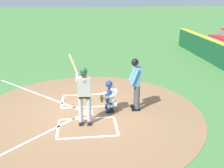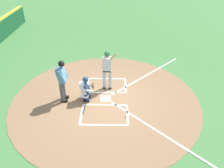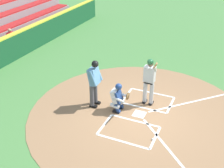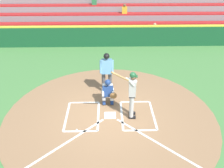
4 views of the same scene
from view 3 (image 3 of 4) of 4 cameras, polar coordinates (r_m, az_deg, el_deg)
The scene contains 7 objects.
ground_plane at distance 10.38m, azimuth 5.50°, elevation -6.09°, with size 120.00×120.00×0.00m, color #4C8442.
dirt_circle at distance 10.37m, azimuth 5.50°, elevation -6.07°, with size 8.00×8.00×0.01m, color #99704C.
home_plate_and_chalk at distance 10.19m, azimuth 10.22°, elevation -7.10°, with size 7.93×4.91×0.01m.
batter at distance 10.44m, azimuth 7.53°, elevation 1.08°, with size 0.96×0.67×2.13m.
catcher at distance 10.24m, azimuth 1.25°, elevation -2.54°, with size 0.60×0.60×1.13m.
plate_umpire at distance 10.30m, azimuth -3.60°, elevation 0.73°, with size 0.58×0.41×1.86m.
baseball at distance 9.26m, azimuth 8.16°, elevation -10.94°, with size 0.07×0.07×0.07m, color white.
Camera 3 is at (8.15, 2.51, 5.92)m, focal length 45.52 mm.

